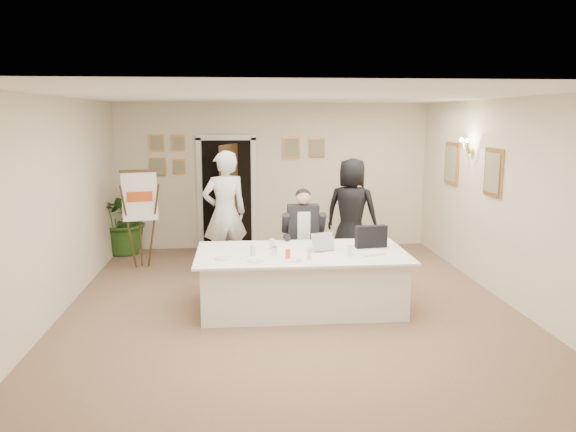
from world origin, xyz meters
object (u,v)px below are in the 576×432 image
at_px(laptop, 322,240).
at_px(oj_glass, 288,254).
at_px(conference_table, 301,280).
at_px(seated_man, 303,237).
at_px(standing_woman, 352,212).
at_px(standing_man, 225,213).
at_px(potted_palm, 125,218).
at_px(steel_jug, 275,251).
at_px(flip_chart, 141,224).
at_px(laptop_bag, 371,237).
at_px(paper_stack, 371,253).

height_order(laptop, oj_glass, laptop).
distance_m(conference_table, oj_glass, 0.62).
height_order(seated_man, standing_woman, standing_woman).
bearing_deg(conference_table, oj_glass, -119.87).
bearing_deg(seated_man, standing_woman, 41.42).
relative_size(standing_man, potted_palm, 1.50).
relative_size(standing_man, standing_woman, 1.09).
bearing_deg(standing_man, steel_jug, 91.11).
height_order(standing_woman, potted_palm, standing_woman).
bearing_deg(flip_chart, laptop_bag, -30.99).
xyz_separation_m(potted_palm, steel_jug, (2.58, -3.50, 0.16)).
height_order(standing_woman, oj_glass, standing_woman).
distance_m(seated_man, steel_jug, 1.33).
xyz_separation_m(flip_chart, potted_palm, (-0.47, 1.11, -0.09)).
bearing_deg(standing_man, conference_table, 102.35).
bearing_deg(seated_man, paper_stack, -66.92).
bearing_deg(standing_woman, paper_stack, 110.78).
bearing_deg(laptop, potted_palm, 115.45).
xyz_separation_m(conference_table, flip_chart, (-2.47, 2.24, 0.37)).
bearing_deg(conference_table, standing_woman, 62.77).
height_order(seated_man, flip_chart, flip_chart).
bearing_deg(laptop, steel_jug, -178.09).
distance_m(conference_table, standing_man, 2.13).
distance_m(laptop, oj_glass, 0.69).
bearing_deg(potted_palm, standing_man, -40.10).
bearing_deg(seated_man, conference_table, -104.74).
distance_m(standing_woman, laptop, 2.21).
xyz_separation_m(flip_chart, paper_stack, (3.36, -2.45, 0.03)).
bearing_deg(laptop, flip_chart, 122.81).
bearing_deg(laptop_bag, oj_glass, -163.23).
xyz_separation_m(seated_man, potted_palm, (-3.09, 2.28, -0.08)).
bearing_deg(standing_woman, oj_glass, 88.37).
bearing_deg(potted_palm, paper_stack, -42.88).
distance_m(potted_palm, oj_glass, 4.62).
xyz_separation_m(laptop, oj_glass, (-0.50, -0.47, -0.07)).
relative_size(standing_man, laptop_bag, 4.67).
relative_size(laptop, oj_glass, 2.63).
bearing_deg(flip_chart, oj_glass, -49.15).
bearing_deg(standing_woman, laptop, 94.10).
bearing_deg(standing_woman, conference_table, 88.77).
distance_m(laptop, steel_jug, 0.70).
height_order(conference_table, laptop_bag, laptop_bag).
height_order(conference_table, oj_glass, oj_glass).
xyz_separation_m(flip_chart, laptop, (2.76, -2.14, 0.15)).
height_order(standing_man, standing_woman, standing_man).
height_order(seated_man, laptop_bag, seated_man).
bearing_deg(seated_man, flip_chart, 149.11).
relative_size(conference_table, laptop, 8.12).
distance_m(laptop_bag, paper_stack, 0.41).
relative_size(conference_table, flip_chart, 1.69).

